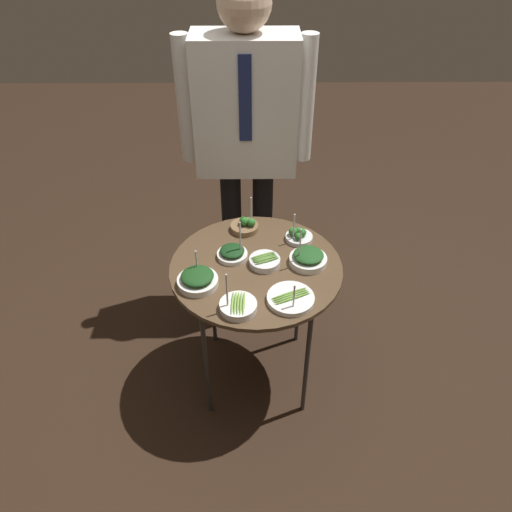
{
  "coord_description": "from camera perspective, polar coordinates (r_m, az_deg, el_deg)",
  "views": [
    {
      "loc": [
        -0.01,
        -1.55,
        1.99
      ],
      "look_at": [
        0.0,
        0.0,
        0.73
      ],
      "focal_mm": 35.0,
      "sensor_mm": 36.0,
      "label": 1
    }
  ],
  "objects": [
    {
      "name": "bowl_asparagus_mid_right",
      "position": [
        1.83,
        -2.07,
        -5.72
      ],
      "size": [
        0.14,
        0.14,
        0.18
      ],
      "color": "white",
      "rests_on": "serving_cart"
    },
    {
      "name": "bowl_broccoli_far_rim",
      "position": [
        2.16,
        4.88,
        2.33
      ],
      "size": [
        0.12,
        0.12,
        0.15
      ],
      "color": "silver",
      "rests_on": "serving_cart"
    },
    {
      "name": "bowl_spinach_front_right",
      "position": [
        1.94,
        -6.7,
        -2.66
      ],
      "size": [
        0.16,
        0.16,
        0.13
      ],
      "color": "white",
      "rests_on": "serving_cart"
    },
    {
      "name": "bowl_broccoli_back_right",
      "position": [
        2.21,
        -1.26,
        3.52
      ],
      "size": [
        0.12,
        0.12,
        0.16
      ],
      "color": "brown",
      "rests_on": "serving_cart"
    },
    {
      "name": "bowl_asparagus_near_rim",
      "position": [
        2.03,
        1.0,
        -0.61
      ],
      "size": [
        0.13,
        0.13,
        0.04
      ],
      "color": "silver",
      "rests_on": "serving_cart"
    },
    {
      "name": "waiter_figure",
      "position": [
        2.33,
        -1.17,
        15.0
      ],
      "size": [
        0.61,
        0.23,
        1.65
      ],
      "color": "black",
      "rests_on": "ground_plane"
    },
    {
      "name": "bowl_asparagus_center",
      "position": [
        1.87,
        3.98,
        -4.87
      ],
      "size": [
        0.18,
        0.18,
        0.12
      ],
      "color": "white",
      "rests_on": "serving_cart"
    },
    {
      "name": "bowl_spinach_front_left",
      "position": [
        2.06,
        -2.72,
        0.37
      ],
      "size": [
        0.13,
        0.13,
        0.18
      ],
      "color": "white",
      "rests_on": "serving_cart"
    },
    {
      "name": "bowl_spinach_back_left",
      "position": [
        2.04,
        5.98,
        -0.24
      ],
      "size": [
        0.15,
        0.15,
        0.18
      ],
      "color": "white",
      "rests_on": "serving_cart"
    },
    {
      "name": "ground_plane",
      "position": [
        2.52,
        0.0,
        -13.07
      ],
      "size": [
        8.0,
        8.0,
        0.0
      ],
      "primitive_type": "plane",
      "color": "black"
    },
    {
      "name": "serving_cart",
      "position": [
        2.06,
        0.0,
        -2.07
      ],
      "size": [
        0.7,
        0.7,
        0.68
      ],
      "color": "brown",
      "rests_on": "ground_plane"
    }
  ]
}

